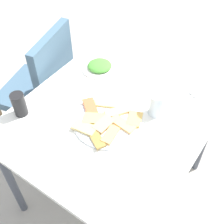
{
  "coord_description": "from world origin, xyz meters",
  "views": [
    {
      "loc": [
        -0.83,
        -0.56,
        1.82
      ],
      "look_at": [
        -0.03,
        -0.0,
        0.76
      ],
      "focal_mm": 47.89,
      "sensor_mm": 36.0,
      "label": 1
    }
  ],
  "objects": [
    {
      "name": "soda_can",
      "position": [
        -0.26,
        0.37,
        0.8
      ],
      "size": [
        0.08,
        0.08,
        0.12
      ],
      "primitive_type": "cylinder",
      "rotation": [
        0.0,
        0.0,
        4.49
      ],
      "color": "black",
      "rests_on": "dining_table"
    },
    {
      "name": "spoon",
      "position": [
        0.41,
        -0.23,
        0.74
      ],
      "size": [
        0.17,
        0.08,
        0.0
      ],
      "primitive_type": "cube",
      "rotation": [
        0.0,
        0.0,
        0.36
      ],
      "color": "silver",
      "rests_on": "paper_napkin"
    },
    {
      "name": "drinking_glass",
      "position": [
        0.11,
        -0.17,
        0.79
      ],
      "size": [
        0.07,
        0.07,
        0.12
      ],
      "primitive_type": "cylinder",
      "color": "silver",
      "rests_on": "dining_table"
    },
    {
      "name": "pide_platter",
      "position": [
        -0.07,
        -0.01,
        0.74
      ],
      "size": [
        0.34,
        0.35,
        0.03
      ],
      "color": "white",
      "rests_on": "dining_table"
    },
    {
      "name": "paper_napkin",
      "position": [
        0.41,
        -0.24,
        0.74
      ],
      "size": [
        0.18,
        0.18,
        0.0
      ],
      "primitive_type": "cube",
      "rotation": [
        0.0,
        0.0,
        0.24
      ],
      "color": "white",
      "rests_on": "dining_table"
    },
    {
      "name": "dining_chair",
      "position": [
        0.12,
        0.65,
        0.5
      ],
      "size": [
        0.51,
        0.51,
        0.89
      ],
      "color": "#446279",
      "rests_on": "ground_plane"
    },
    {
      "name": "ground_plane",
      "position": [
        0.0,
        0.0,
        0.0
      ],
      "size": [
        6.0,
        6.0,
        0.0
      ],
      "primitive_type": "plane",
      "color": "#AAA59B"
    },
    {
      "name": "dining_table",
      "position": [
        0.0,
        0.0,
        0.65
      ],
      "size": [
        1.02,
        0.89,
        0.73
      ],
      "color": "white",
      "rests_on": "ground_plane"
    },
    {
      "name": "salad_plate_greens",
      "position": [
        0.23,
        0.26,
        0.75
      ],
      "size": [
        0.2,
        0.2,
        0.04
      ],
      "color": "white",
      "rests_on": "dining_table"
    },
    {
      "name": "fork",
      "position": [
        0.41,
        -0.26,
        0.74
      ],
      "size": [
        0.19,
        0.07,
        0.0
      ],
      "primitive_type": "cube",
      "rotation": [
        0.0,
        0.0,
        0.27
      ],
      "color": "silver",
      "rests_on": "paper_napkin"
    }
  ]
}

